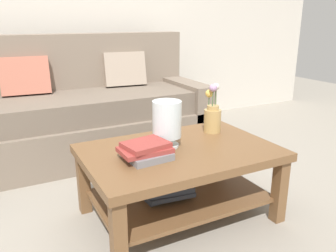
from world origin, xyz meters
The scene contains 7 objects.
ground_plane centered at (0.00, 0.00, 0.00)m, with size 10.00×10.00×0.00m, color gray.
back_wall centered at (0.00, 1.65, 1.35)m, with size 6.40×0.12×2.70m, color beige.
couch centered at (-0.11, 0.95, 0.36)m, with size 2.13×0.90×1.06m.
coffee_table centered at (0.08, -0.43, 0.32)m, with size 1.13×0.76×0.45m.
book_stack_main centered at (-0.15, -0.47, 0.50)m, with size 0.28×0.23×0.09m.
glass_hurricane_vase centered at (0.04, -0.36, 0.61)m, with size 0.17×0.17×0.28m.
flower_pitcher centered at (0.44, -0.25, 0.57)m, with size 0.12×0.12×0.33m.
Camera 1 is at (-0.86, -2.10, 1.19)m, focal length 36.91 mm.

